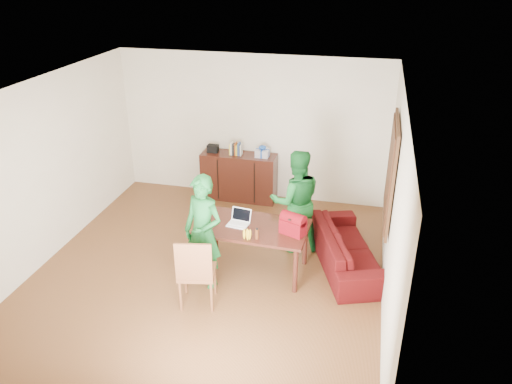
% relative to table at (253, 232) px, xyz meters
% --- Properties ---
extents(room, '(5.20, 5.70, 2.90)m').
position_rel_table_xyz_m(room, '(-0.61, -0.10, 0.66)').
color(room, '#4B2A12').
rests_on(room, ground).
extents(table, '(1.61, 0.95, 0.74)m').
position_rel_table_xyz_m(table, '(0.00, 0.00, 0.00)').
color(table, black).
rests_on(table, ground).
extents(chair, '(0.55, 0.53, 1.04)m').
position_rel_table_xyz_m(chair, '(-0.53, -0.93, -0.35)').
color(chair, brown).
rests_on(chair, ground).
extents(person_near, '(0.70, 0.57, 1.65)m').
position_rel_table_xyz_m(person_near, '(-0.58, -0.46, 0.18)').
color(person_near, '#166528').
rests_on(person_near, ground).
extents(person_far, '(0.96, 0.86, 1.65)m').
position_rel_table_xyz_m(person_far, '(0.49, 0.77, 0.18)').
color(person_far, '#156023').
rests_on(person_far, ground).
extents(laptop, '(0.32, 0.24, 0.21)m').
position_rel_table_xyz_m(laptop, '(-0.21, -0.02, 0.13)').
color(laptop, white).
rests_on(laptop, table).
extents(bananas, '(0.16, 0.10, 0.06)m').
position_rel_table_xyz_m(bananas, '(0.01, -0.36, 0.12)').
color(bananas, gold).
rests_on(bananas, table).
extents(bottle, '(0.07, 0.07, 0.16)m').
position_rel_table_xyz_m(bottle, '(0.14, -0.32, 0.17)').
color(bottle, '#522712').
rests_on(bottle, table).
extents(red_bag, '(0.39, 0.31, 0.25)m').
position_rel_table_xyz_m(red_bag, '(0.59, -0.07, 0.22)').
color(red_bag, maroon).
rests_on(red_bag, table).
extents(sofa, '(1.37, 2.08, 0.57)m').
position_rel_table_xyz_m(sofa, '(1.33, 0.47, -0.36)').
color(sofa, '#3A0713').
rests_on(sofa, ground).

